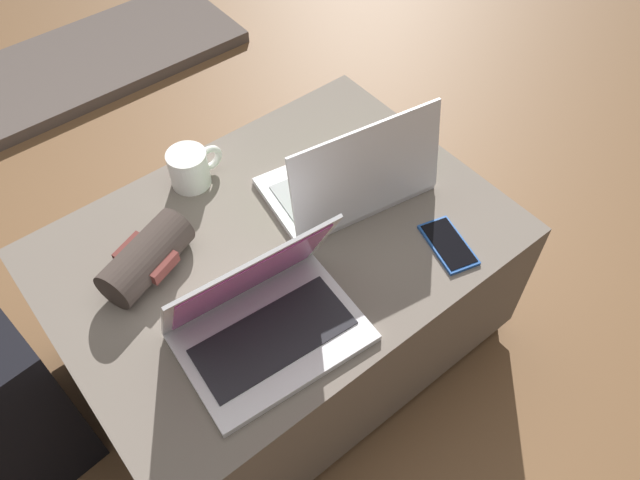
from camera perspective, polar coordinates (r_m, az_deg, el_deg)
The scene contains 8 objects.
ground_plane at distance 1.69m, azimuth -3.11°, elevation -8.94°, with size 14.00×14.00×0.00m, color brown.
ottoman at distance 1.51m, azimuth -3.46°, elevation -4.94°, with size 0.97×0.70×0.42m.
laptop_near at distance 1.17m, azimuth -5.13°, elevation -7.00°, with size 0.36×0.27×0.23m.
laptop_far at distance 1.39m, azimuth 2.86°, elevation 5.56°, with size 0.39×0.28×0.23m.
cell_phone at distance 1.35m, azimuth 11.65°, elevation -0.41°, with size 0.11×0.16×0.01m.
wrist_brace at distance 1.30m, azimuth -15.60°, elevation -1.55°, with size 0.22×0.15×0.09m.
coffee_mug at distance 1.45m, azimuth -11.76°, elevation 6.48°, with size 0.13×0.09×0.09m.
fireplace_hearth at distance 2.62m, azimuth -22.84°, elevation 13.81°, with size 1.40×0.50×0.04m.
Camera 1 is at (-0.45, -0.71, 1.47)m, focal length 35.00 mm.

